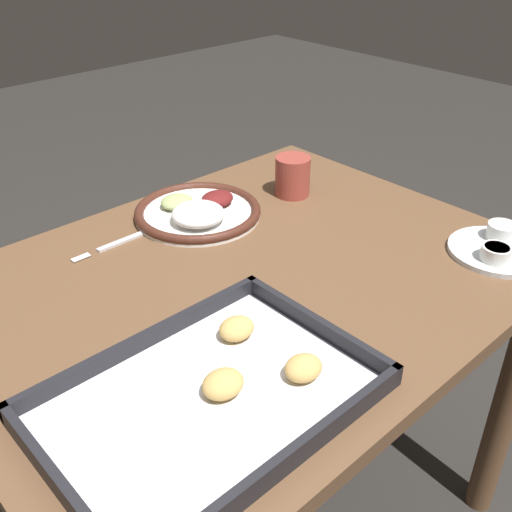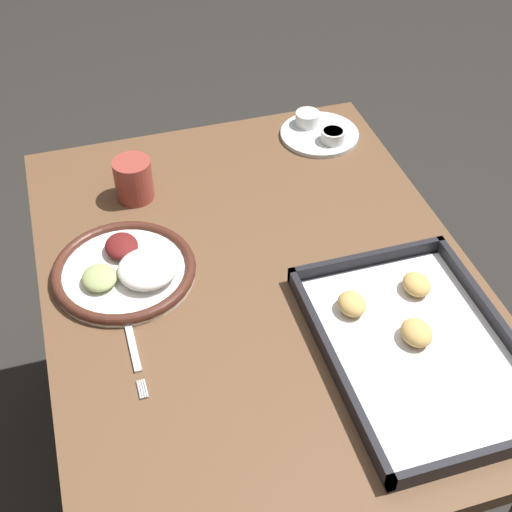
# 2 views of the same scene
# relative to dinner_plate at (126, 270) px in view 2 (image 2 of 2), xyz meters

# --- Properties ---
(ground_plane) EXTENTS (8.00, 8.00, 0.00)m
(ground_plane) POSITION_rel_dinner_plate_xyz_m (0.07, 0.23, -0.72)
(ground_plane) COLOR #282623
(dining_table) EXTENTS (1.02, 0.77, 0.71)m
(dining_table) POSITION_rel_dinner_plate_xyz_m (0.07, 0.23, -0.13)
(dining_table) COLOR brown
(dining_table) RESTS_ON ground_plane
(dinner_plate) EXTENTS (0.26, 0.26, 0.05)m
(dinner_plate) POSITION_rel_dinner_plate_xyz_m (0.00, 0.00, 0.00)
(dinner_plate) COLOR white
(dinner_plate) RESTS_ON dining_table
(fork) EXTENTS (0.22, 0.01, 0.00)m
(fork) POSITION_rel_dinner_plate_xyz_m (0.16, -0.02, -0.01)
(fork) COLOR silver
(fork) RESTS_ON dining_table
(saucer_plate) EXTENTS (0.18, 0.18, 0.04)m
(saucer_plate) POSITION_rel_dinner_plate_xyz_m (-0.32, 0.49, -0.00)
(saucer_plate) COLOR silver
(saucer_plate) RESTS_ON dining_table
(baking_tray) EXTENTS (0.43, 0.30, 0.04)m
(baking_tray) POSITION_rel_dinner_plate_xyz_m (0.30, 0.42, -0.00)
(baking_tray) COLOR black
(baking_tray) RESTS_ON dining_table
(drinking_cup) EXTENTS (0.08, 0.08, 0.09)m
(drinking_cup) POSITION_rel_dinner_plate_xyz_m (-0.22, 0.05, 0.03)
(drinking_cup) COLOR #993D33
(drinking_cup) RESTS_ON dining_table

